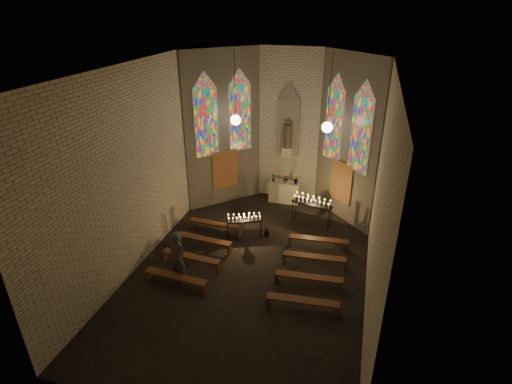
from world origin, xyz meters
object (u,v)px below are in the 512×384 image
(aisle_flower_pot, at_px, (267,232))
(altar, at_px, (284,192))
(votive_stand_left, at_px, (244,219))
(visitor, at_px, (177,258))
(votive_stand_right, at_px, (312,202))

(aisle_flower_pot, bearing_deg, altar, 89.57)
(aisle_flower_pot, distance_m, votive_stand_left, 1.15)
(votive_stand_left, distance_m, visitor, 3.47)
(aisle_flower_pot, height_order, votive_stand_right, votive_stand_right)
(altar, distance_m, visitor, 7.21)
(votive_stand_right, relative_size, visitor, 0.94)
(altar, height_order, votive_stand_left, votive_stand_left)
(altar, bearing_deg, votive_stand_right, -49.60)
(altar, distance_m, votive_stand_right, 2.50)
(aisle_flower_pot, height_order, visitor, visitor)
(altar, bearing_deg, votive_stand_left, -102.98)
(altar, xyz_separation_m, aisle_flower_pot, (-0.02, -3.24, -0.30))
(aisle_flower_pot, xyz_separation_m, visitor, (-2.18, -3.60, 0.74))
(votive_stand_left, height_order, visitor, visitor)
(aisle_flower_pot, xyz_separation_m, votive_stand_left, (-0.82, -0.41, 0.70))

